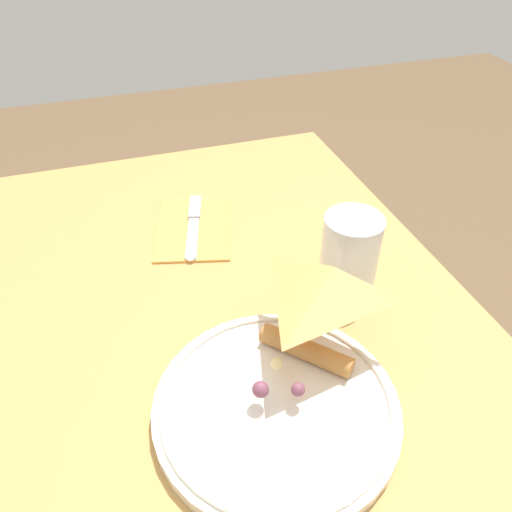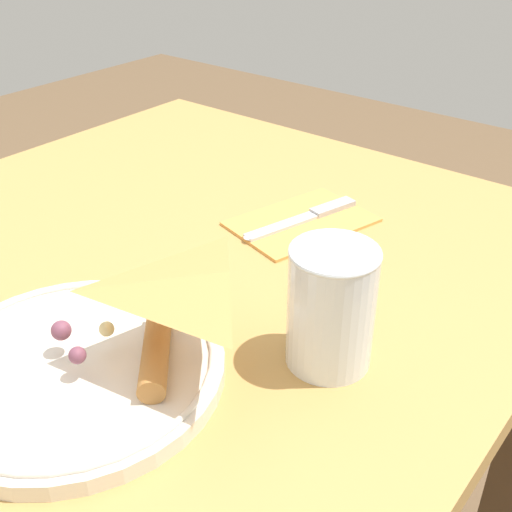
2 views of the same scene
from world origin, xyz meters
name	(u,v)px [view 1 (image 1 of 2)]	position (x,y,z in m)	size (l,w,h in m)	color
dining_table	(196,461)	(0.00, 0.00, 0.64)	(1.24, 0.83, 0.74)	tan
plate_pizza	(278,402)	(0.02, 0.09, 0.76)	(0.27, 0.27, 0.05)	silver
milk_glass	(349,257)	(-0.14, 0.25, 0.80)	(0.08, 0.08, 0.12)	white
napkin_folded	(194,228)	(-0.34, 0.08, 0.74)	(0.20, 0.16, 0.00)	#E59E4C
butter_knife	(194,223)	(-0.35, 0.08, 0.75)	(0.17, 0.06, 0.01)	#B2B2B7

